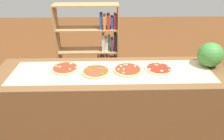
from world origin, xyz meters
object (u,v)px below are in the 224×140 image
pizza_mushroom_3 (159,69)px  watermelon (210,55)px  pizza_mushroom_0 (65,68)px  pizza_spinach_1 (96,71)px  bookshelf (97,50)px  pizza_mushroom_2 (128,70)px

pizza_mushroom_3 → watermelon: bearing=7.2°
pizza_mushroom_0 → pizza_spinach_1: bearing=-14.7°
pizza_mushroom_0 → watermelon: size_ratio=1.12×
pizza_spinach_1 → bookshelf: bookshelf is taller
pizza_mushroom_0 → bookshelf: size_ratio=0.21×
pizza_mushroom_0 → pizza_mushroom_3: size_ratio=1.01×
pizza_mushroom_2 → pizza_mushroom_0: bearing=175.2°
pizza_mushroom_2 → pizza_mushroom_3: pizza_mushroom_2 is taller
watermelon → pizza_mushroom_0: bearing=-178.8°
pizza_mushroom_3 → watermelon: 0.57m
watermelon → bookshelf: bookshelf is taller
pizza_spinach_1 → bookshelf: bearing=91.8°
pizza_spinach_1 → pizza_mushroom_3: pizza_spinach_1 is taller
pizza_mushroom_0 → pizza_mushroom_2: size_ratio=0.97×
pizza_mushroom_2 → watermelon: 0.89m
watermelon → bookshelf: size_ratio=0.19×
bookshelf → pizza_mushroom_3: bearing=-57.7°
bookshelf → watermelon: bearing=-39.5°
pizza_mushroom_3 → pizza_spinach_1: bearing=-175.8°
pizza_mushroom_2 → bookshelf: bearing=108.1°
pizza_mushroom_0 → pizza_mushroom_3: 0.99m
pizza_mushroom_2 → bookshelf: bookshelf is taller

